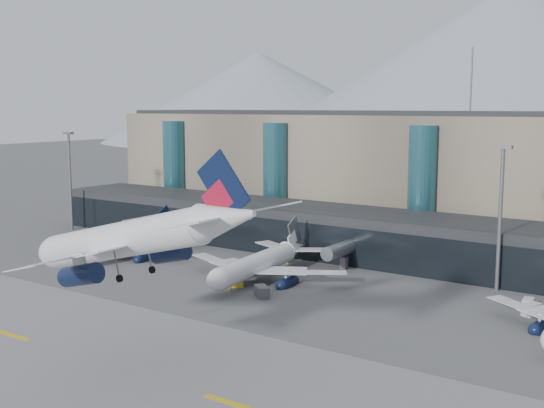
{
  "coord_description": "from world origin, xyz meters",
  "views": [
    {
      "loc": [
        63.39,
        -70.8,
        32.38
      ],
      "look_at": [
        -7.18,
        32.0,
        14.3
      ],
      "focal_mm": 45.0,
      "sensor_mm": 36.0,
      "label": 1
    }
  ],
  "objects_px": {
    "jet_parked_left": "(132,237)",
    "veh_c": "(262,292)",
    "jet_parked_mid": "(265,255)",
    "veh_b": "(286,259)",
    "lightmast_left": "(70,175)",
    "veh_a": "(111,254)",
    "veh_f": "(117,243)",
    "veh_d": "(532,309)",
    "lightmast_mid": "(500,210)",
    "veh_g": "(528,303)",
    "veh_h": "(233,282)",
    "hero_jet": "(143,229)"
  },
  "relations": [
    {
      "from": "veh_f",
      "to": "jet_parked_left",
      "type": "bearing_deg",
      "value": -126.86
    },
    {
      "from": "jet_parked_left",
      "to": "veh_h",
      "type": "bearing_deg",
      "value": -108.37
    },
    {
      "from": "veh_d",
      "to": "jet_parked_left",
      "type": "bearing_deg",
      "value": 112.42
    },
    {
      "from": "veh_f",
      "to": "veh_d",
      "type": "bearing_deg",
      "value": -103.38
    },
    {
      "from": "veh_a",
      "to": "veh_b",
      "type": "bearing_deg",
      "value": 28.89
    },
    {
      "from": "jet_parked_mid",
      "to": "lightmast_left",
      "type": "bearing_deg",
      "value": 74.39
    },
    {
      "from": "veh_g",
      "to": "jet_parked_mid",
      "type": "bearing_deg",
      "value": -86.24
    },
    {
      "from": "veh_a",
      "to": "veh_g",
      "type": "relative_size",
      "value": 1.1
    },
    {
      "from": "veh_c",
      "to": "veh_g",
      "type": "xyz_separation_m",
      "value": [
        39.04,
        19.12,
        -0.16
      ]
    },
    {
      "from": "veh_d",
      "to": "veh_h",
      "type": "relative_size",
      "value": 0.93
    },
    {
      "from": "lightmast_left",
      "to": "hero_jet",
      "type": "bearing_deg",
      "value": -34.51
    },
    {
      "from": "lightmast_left",
      "to": "veh_a",
      "type": "xyz_separation_m",
      "value": [
        33.86,
        -17.42,
        -13.57
      ]
    },
    {
      "from": "jet_parked_mid",
      "to": "veh_b",
      "type": "bearing_deg",
      "value": 10.01
    },
    {
      "from": "jet_parked_mid",
      "to": "veh_d",
      "type": "distance_m",
      "value": 48.12
    },
    {
      "from": "lightmast_left",
      "to": "veh_c",
      "type": "bearing_deg",
      "value": -17.03
    },
    {
      "from": "veh_a",
      "to": "jet_parked_left",
      "type": "bearing_deg",
      "value": 70.89
    },
    {
      "from": "jet_parked_left",
      "to": "hero_jet",
      "type": "bearing_deg",
      "value": -136.84
    },
    {
      "from": "veh_a",
      "to": "veh_f",
      "type": "distance_m",
      "value": 11.43
    },
    {
      "from": "veh_d",
      "to": "lightmast_mid",
      "type": "bearing_deg",
      "value": 57.0
    },
    {
      "from": "lightmast_mid",
      "to": "veh_d",
      "type": "relative_size",
      "value": 7.95
    },
    {
      "from": "veh_d",
      "to": "veh_a",
      "type": "bearing_deg",
      "value": 115.55
    },
    {
      "from": "lightmast_left",
      "to": "hero_jet",
      "type": "xyz_separation_m",
      "value": [
        85.83,
        -59.0,
        3.49
      ]
    },
    {
      "from": "jet_parked_left",
      "to": "lightmast_left",
      "type": "bearing_deg",
      "value": 66.27
    },
    {
      "from": "veh_d",
      "to": "veh_g",
      "type": "relative_size",
      "value": 1.17
    },
    {
      "from": "lightmast_mid",
      "to": "veh_c",
      "type": "relative_size",
      "value": 7.39
    },
    {
      "from": "jet_parked_left",
      "to": "veh_f",
      "type": "relative_size",
      "value": 9.74
    },
    {
      "from": "jet_parked_left",
      "to": "veh_a",
      "type": "relative_size",
      "value": 10.88
    },
    {
      "from": "veh_a",
      "to": "veh_h",
      "type": "relative_size",
      "value": 0.87
    },
    {
      "from": "jet_parked_mid",
      "to": "veh_c",
      "type": "distance_m",
      "value": 13.97
    },
    {
      "from": "veh_c",
      "to": "veh_h",
      "type": "bearing_deg",
      "value": -158.46
    },
    {
      "from": "lightmast_left",
      "to": "jet_parked_mid",
      "type": "relative_size",
      "value": 0.73
    },
    {
      "from": "veh_f",
      "to": "veh_g",
      "type": "distance_m",
      "value": 90.96
    },
    {
      "from": "lightmast_mid",
      "to": "veh_a",
      "type": "distance_m",
      "value": 79.99
    },
    {
      "from": "veh_b",
      "to": "veh_h",
      "type": "relative_size",
      "value": 0.67
    },
    {
      "from": "jet_parked_left",
      "to": "veh_f",
      "type": "bearing_deg",
      "value": 62.59
    },
    {
      "from": "hero_jet",
      "to": "veh_f",
      "type": "height_order",
      "value": "hero_jet"
    },
    {
      "from": "veh_f",
      "to": "veh_g",
      "type": "bearing_deg",
      "value": -101.16
    },
    {
      "from": "jet_parked_left",
      "to": "jet_parked_mid",
      "type": "distance_m",
      "value": 35.31
    },
    {
      "from": "lightmast_left",
      "to": "veh_a",
      "type": "bearing_deg",
      "value": -27.22
    },
    {
      "from": "jet_parked_left",
      "to": "veh_c",
      "type": "height_order",
      "value": "jet_parked_left"
    },
    {
      "from": "veh_h",
      "to": "veh_a",
      "type": "bearing_deg",
      "value": 127.73
    },
    {
      "from": "jet_parked_mid",
      "to": "veh_a",
      "type": "height_order",
      "value": "jet_parked_mid"
    },
    {
      "from": "veh_g",
      "to": "veh_h",
      "type": "bearing_deg",
      "value": -76.4
    },
    {
      "from": "lightmast_mid",
      "to": "veh_b",
      "type": "distance_m",
      "value": 44.9
    },
    {
      "from": "lightmast_left",
      "to": "veh_g",
      "type": "distance_m",
      "value": 118.21
    },
    {
      "from": "veh_c",
      "to": "veh_f",
      "type": "height_order",
      "value": "veh_c"
    },
    {
      "from": "veh_a",
      "to": "veh_f",
      "type": "xyz_separation_m",
      "value": [
        -7.42,
        8.69,
        0.09
      ]
    },
    {
      "from": "lightmast_mid",
      "to": "veh_f",
      "type": "relative_size",
      "value": 7.57
    },
    {
      "from": "jet_parked_mid",
      "to": "veh_f",
      "type": "xyz_separation_m",
      "value": [
        -44.47,
        3.85,
        -3.35
      ]
    },
    {
      "from": "veh_a",
      "to": "veh_d",
      "type": "xyz_separation_m",
      "value": [
        84.88,
        9.04,
        0.07
      ]
    }
  ]
}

